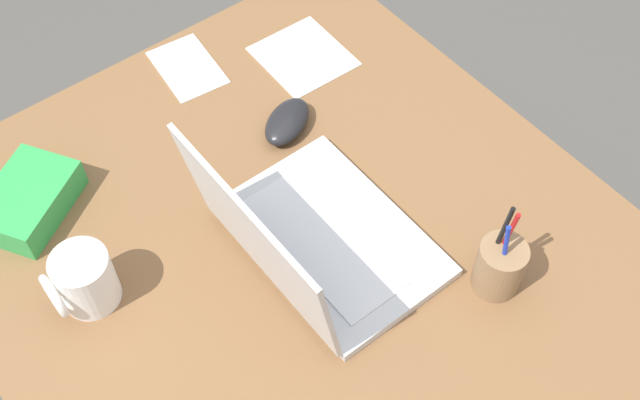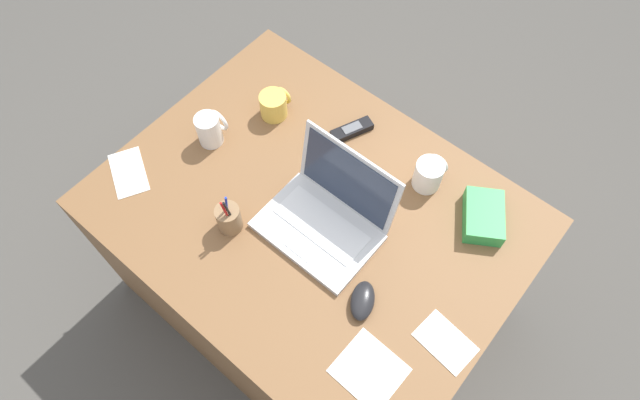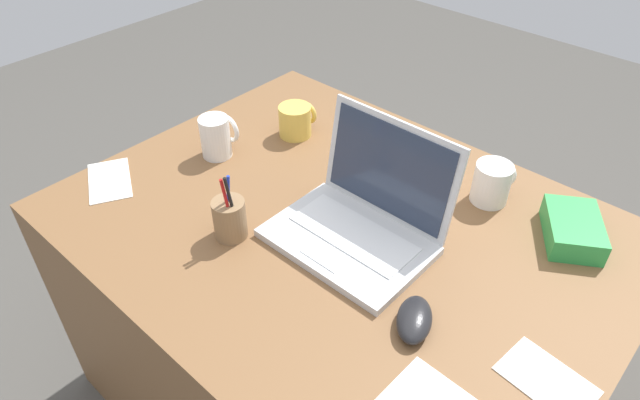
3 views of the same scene
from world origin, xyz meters
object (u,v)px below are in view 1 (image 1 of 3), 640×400
computer_mouse (287,122)px  snack_bag (29,200)px  coffee_mug_tall (83,281)px  laptop (310,240)px  pen_holder (499,266)px

computer_mouse → snack_bag: 0.44m
coffee_mug_tall → snack_bag: size_ratio=0.60×
laptop → coffee_mug_tall: 0.33m
pen_holder → coffee_mug_tall: bearing=54.2°
laptop → coffee_mug_tall: (0.15, 0.30, 0.00)m
laptop → computer_mouse: bearing=-29.3°
pen_holder → laptop: bearing=42.5°
snack_bag → coffee_mug_tall: bearing=178.7°
laptop → computer_mouse: (0.23, -0.13, -0.03)m
laptop → snack_bag: size_ratio=2.07×
coffee_mug_tall → pen_holder: 0.61m
computer_mouse → coffee_mug_tall: bearing=73.8°
computer_mouse → pen_holder: 0.44m
pen_holder → snack_bag: size_ratio=1.03×
snack_bag → laptop: bearing=-139.5°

